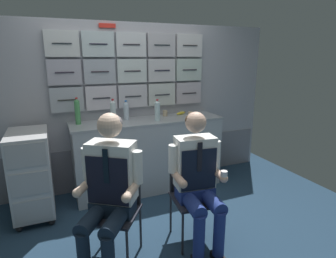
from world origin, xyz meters
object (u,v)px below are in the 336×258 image
(folding_chair_left, at_px, (117,199))
(crew_member_right, at_px, (198,176))
(water_bottle_blue_cap, at_px, (157,111))
(snack_banana, at_px, (181,113))
(service_trolley, at_px, (31,172))
(folding_chair_right, at_px, (191,186))
(coffee_cup_white, at_px, (165,113))
(crew_member_left, at_px, (109,185))

(folding_chair_left, distance_m, crew_member_right, 0.74)
(crew_member_right, height_order, water_bottle_blue_cap, crew_member_right)
(folding_chair_left, bearing_deg, snack_banana, 45.86)
(water_bottle_blue_cap, bearing_deg, snack_banana, 28.32)
(service_trolley, distance_m, folding_chair_left, 1.19)
(folding_chair_left, distance_m, folding_chair_right, 0.72)
(coffee_cup_white, distance_m, snack_banana, 0.24)
(crew_member_right, xyz_separation_m, snack_banana, (0.50, 1.42, 0.27))
(crew_member_left, bearing_deg, coffee_cup_white, 52.41)
(folding_chair_right, xyz_separation_m, snack_banana, (0.48, 1.26, 0.45))
(snack_banana, bearing_deg, crew_member_left, -133.32)
(service_trolley, bearing_deg, coffee_cup_white, 9.53)
(folding_chair_left, height_order, folding_chair_right, same)
(folding_chair_left, xyz_separation_m, crew_member_right, (0.70, -0.19, 0.18))
(folding_chair_right, xyz_separation_m, coffee_cup_white, (0.25, 1.26, 0.47))
(coffee_cup_white, bearing_deg, folding_chair_right, -101.01)
(folding_chair_right, height_order, snack_banana, snack_banana)
(water_bottle_blue_cap, relative_size, snack_banana, 1.59)
(snack_banana, bearing_deg, folding_chair_left, -134.14)
(folding_chair_left, xyz_separation_m, water_bottle_blue_cap, (0.76, 1.00, 0.56))
(water_bottle_blue_cap, height_order, coffee_cup_white, water_bottle_blue_cap)
(service_trolley, xyz_separation_m, coffee_cup_white, (1.68, 0.28, 0.47))
(coffee_cup_white, bearing_deg, service_trolley, -170.47)
(crew_member_left, relative_size, crew_member_right, 1.03)
(folding_chair_right, height_order, water_bottle_blue_cap, water_bottle_blue_cap)
(folding_chair_left, relative_size, coffee_cup_white, 11.15)
(water_bottle_blue_cap, relative_size, coffee_cup_white, 3.62)
(crew_member_left, relative_size, folding_chair_right, 1.55)
(folding_chair_right, relative_size, coffee_cup_white, 11.15)
(service_trolley, relative_size, water_bottle_blue_cap, 3.53)
(folding_chair_left, relative_size, crew_member_right, 0.66)
(coffee_cup_white, relative_size, snack_banana, 0.44)
(crew_member_left, height_order, crew_member_right, crew_member_left)
(crew_member_right, bearing_deg, water_bottle_blue_cap, 87.02)
(folding_chair_left, distance_m, crew_member_left, 0.26)
(water_bottle_blue_cap, bearing_deg, folding_chair_left, -127.28)
(crew_member_left, distance_m, crew_member_right, 0.79)
(folding_chair_left, relative_size, water_bottle_blue_cap, 3.08)
(crew_member_right, bearing_deg, snack_banana, 70.61)
(folding_chair_left, relative_size, folding_chair_right, 1.00)
(crew_member_left, xyz_separation_m, folding_chair_right, (0.80, 0.10, -0.21))
(service_trolley, distance_m, water_bottle_blue_cap, 1.59)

